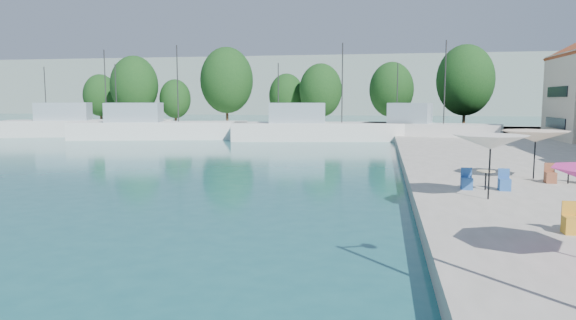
% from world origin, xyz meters
% --- Properties ---
extents(quay_far, '(90.00, 16.00, 0.60)m').
position_xyz_m(quay_far, '(-8.00, 67.00, 0.30)').
color(quay_far, gray).
rests_on(quay_far, ground).
extents(hill_west, '(180.00, 40.00, 16.00)m').
position_xyz_m(hill_west, '(-30.00, 160.00, 8.00)').
color(hill_west, gray).
rests_on(hill_west, ground).
extents(hill_east, '(140.00, 40.00, 12.00)m').
position_xyz_m(hill_east, '(40.00, 180.00, 6.00)').
color(hill_east, gray).
rests_on(hill_east, ground).
extents(trawler_01, '(19.06, 11.20, 10.20)m').
position_xyz_m(trawler_01, '(-28.85, 56.50, 1.07)').
color(trawler_01, silver).
rests_on(trawler_01, ground).
extents(trawler_02, '(18.85, 9.22, 10.20)m').
position_xyz_m(trawler_02, '(-18.75, 53.54, 1.07)').
color(trawler_02, white).
rests_on(trawler_02, ground).
extents(trawler_03, '(19.06, 8.16, 10.20)m').
position_xyz_m(trawler_03, '(-1.58, 54.67, 1.07)').
color(trawler_03, silver).
rests_on(trawler_03, ground).
extents(trawler_04, '(13.69, 6.99, 10.20)m').
position_xyz_m(trawler_04, '(9.04, 55.03, 1.07)').
color(trawler_04, silver).
rests_on(trawler_04, ground).
extents(tree_01, '(4.88, 4.88, 7.22)m').
position_xyz_m(tree_01, '(-35.75, 71.66, 4.77)').
color(tree_01, '#3F2B19').
rests_on(tree_01, quay_far).
extents(tree_02, '(6.41, 6.41, 9.48)m').
position_xyz_m(tree_02, '(-28.62, 68.23, 6.07)').
color(tree_02, '#3F2B19').
rests_on(tree_02, quay_far).
extents(tree_03, '(4.28, 4.28, 6.33)m').
position_xyz_m(tree_03, '(-23.46, 69.87, 4.25)').
color(tree_03, '#3F2B19').
rests_on(tree_03, quay_far).
extents(tree_04, '(7.22, 7.22, 10.69)m').
position_xyz_m(tree_04, '(-16.36, 70.98, 6.77)').
color(tree_04, '#3F2B19').
rests_on(tree_04, quay_far).
extents(tree_05, '(4.77, 4.77, 7.06)m').
position_xyz_m(tree_05, '(-8.11, 71.54, 4.67)').
color(tree_05, '#3F2B19').
rests_on(tree_05, quay_far).
extents(tree_06, '(5.53, 5.53, 8.19)m').
position_xyz_m(tree_06, '(-3.18, 69.11, 5.32)').
color(tree_06, '#3F2B19').
rests_on(tree_06, quay_far).
extents(tree_07, '(5.64, 5.64, 8.35)m').
position_xyz_m(tree_07, '(5.82, 70.29, 5.42)').
color(tree_07, '#3F2B19').
rests_on(tree_07, quay_far).
extents(tree_08, '(6.87, 6.87, 10.17)m').
position_xyz_m(tree_08, '(14.53, 68.22, 6.47)').
color(tree_08, '#3F2B19').
rests_on(tree_08, quay_far).
extents(umbrella_white, '(2.64, 2.64, 2.28)m').
position_xyz_m(umbrella_white, '(8.56, 21.51, 2.63)').
color(umbrella_white, black).
rests_on(umbrella_white, quay_right).
extents(umbrella_cream, '(2.92, 2.92, 2.15)m').
position_xyz_m(umbrella_cream, '(11.49, 26.86, 2.50)').
color(umbrella_cream, black).
rests_on(umbrella_cream, quay_right).
extents(cafe_table_02, '(1.82, 0.70, 0.76)m').
position_xyz_m(cafe_table_02, '(8.82, 23.47, 0.89)').
color(cafe_table_02, black).
rests_on(cafe_table_02, quay_right).
extents(cafe_table_03, '(1.82, 0.70, 0.76)m').
position_xyz_m(cafe_table_03, '(12.55, 25.73, 0.89)').
color(cafe_table_03, black).
rests_on(cafe_table_03, quay_right).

